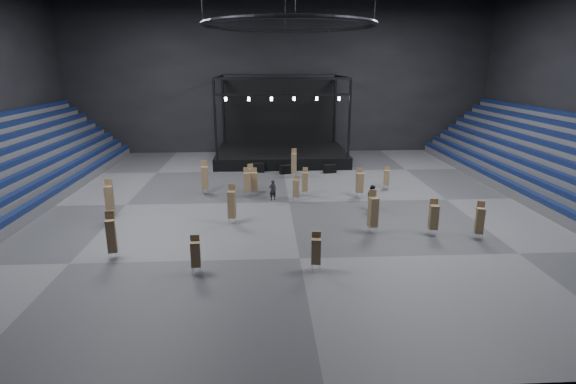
{
  "coord_description": "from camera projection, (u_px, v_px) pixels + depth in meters",
  "views": [
    {
      "loc": [
        -1.89,
        -33.32,
        10.41
      ],
      "look_at": [
        -0.2,
        -2.0,
        1.4
      ],
      "focal_mm": 28.0,
      "sensor_mm": 36.0,
      "label": 1
    }
  ],
  "objects": [
    {
      "name": "chair_stack_4",
      "position": [
        480.0,
        220.0,
        27.3
      ],
      "size": [
        0.58,
        0.58,
        2.39
      ],
      "rotation": [
        0.0,
        0.0,
        -0.26
      ],
      "color": "silver",
      "rests_on": "floor"
    },
    {
      "name": "crew_member",
      "position": [
        372.0,
        198.0,
        32.8
      ],
      "size": [
        0.89,
        1.05,
        1.91
      ],
      "primitive_type": "imported",
      "rotation": [
        0.0,
        0.0,
        1.77
      ],
      "color": "black",
      "rests_on": "floor"
    },
    {
      "name": "chair_stack_7",
      "position": [
        247.0,
        182.0,
        35.94
      ],
      "size": [
        0.57,
        0.57,
        2.42
      ],
      "rotation": [
        0.0,
        0.0,
        0.19
      ],
      "color": "silver",
      "rests_on": "floor"
    },
    {
      "name": "flight_case_left",
      "position": [
        257.0,
        168.0,
        44.49
      ],
      "size": [
        1.38,
        0.72,
        0.91
      ],
      "primitive_type": "cube",
      "rotation": [
        0.0,
        0.0,
        -0.03
      ],
      "color": "black",
      "rests_on": "floor"
    },
    {
      "name": "chair_stack_16",
      "position": [
        305.0,
        181.0,
        36.38
      ],
      "size": [
        0.51,
        0.51,
        2.33
      ],
      "rotation": [
        0.0,
        0.0,
        -0.21
      ],
      "color": "silver",
      "rests_on": "floor"
    },
    {
      "name": "chair_stack_3",
      "position": [
        251.0,
        177.0,
        37.63
      ],
      "size": [
        0.62,
        0.62,
        2.32
      ],
      "rotation": [
        0.0,
        0.0,
        0.31
      ],
      "color": "silver",
      "rests_on": "floor"
    },
    {
      "name": "chair_stack_11",
      "position": [
        373.0,
        211.0,
        28.27
      ],
      "size": [
        0.62,
        0.62,
        2.8
      ],
      "rotation": [
        0.0,
        0.0,
        0.21
      ],
      "color": "silver",
      "rests_on": "floor"
    },
    {
      "name": "flight_case_mid",
      "position": [
        286.0,
        169.0,
        43.92
      ],
      "size": [
        1.39,
        0.98,
        0.84
      ],
      "primitive_type": "cube",
      "rotation": [
        0.0,
        0.0,
        0.3
      ],
      "color": "black",
      "rests_on": "floor"
    },
    {
      "name": "chair_stack_8",
      "position": [
        387.0,
        177.0,
        38.3
      ],
      "size": [
        0.58,
        0.58,
        1.99
      ],
      "rotation": [
        0.0,
        0.0,
        -0.34
      ],
      "color": "silver",
      "rests_on": "floor"
    },
    {
      "name": "wall_back",
      "position": [
        279.0,
        76.0,
        52.62
      ],
      "size": [
        50.0,
        0.2,
        18.0
      ],
      "primitive_type": "cube",
      "color": "black",
      "rests_on": "ground"
    },
    {
      "name": "chair_stack_5",
      "position": [
        109.0,
        199.0,
        30.9
      ],
      "size": [
        0.58,
        0.58,
        2.8
      ],
      "rotation": [
        0.0,
        0.0,
        0.12
      ],
      "color": "silver",
      "rests_on": "floor"
    },
    {
      "name": "man_center",
      "position": [
        273.0,
        190.0,
        35.27
      ],
      "size": [
        0.68,
        0.55,
        1.63
      ],
      "primitive_type": "imported",
      "rotation": [
        0.0,
        0.0,
        3.45
      ],
      "color": "black",
      "rests_on": "floor"
    },
    {
      "name": "chair_stack_0",
      "position": [
        360.0,
        182.0,
        35.82
      ],
      "size": [
        0.55,
        0.55,
        2.41
      ],
      "rotation": [
        0.0,
        0.0,
        0.04
      ],
      "color": "silver",
      "rests_on": "floor"
    },
    {
      "name": "wall_front",
      "position": [
        333.0,
        117.0,
        12.31
      ],
      "size": [
        50.0,
        0.2,
        18.0
      ],
      "primitive_type": "cube",
      "color": "black",
      "rests_on": "ground"
    },
    {
      "name": "chair_stack_12",
      "position": [
        316.0,
        250.0,
        23.17
      ],
      "size": [
        0.54,
        0.54,
        2.08
      ],
      "rotation": [
        0.0,
        0.0,
        -0.12
      ],
      "color": "silver",
      "rests_on": "floor"
    },
    {
      "name": "chair_stack_10",
      "position": [
        294.0,
        163.0,
        42.3
      ],
      "size": [
        0.54,
        0.54,
        2.72
      ],
      "rotation": [
        0.0,
        0.0,
        -0.11
      ],
      "color": "silver",
      "rests_on": "floor"
    },
    {
      "name": "chair_stack_1",
      "position": [
        434.0,
        216.0,
        27.92
      ],
      "size": [
        0.56,
        0.56,
        2.34
      ],
      "rotation": [
        0.0,
        0.0,
        -0.09
      ],
      "color": "silver",
      "rests_on": "floor"
    },
    {
      "name": "chair_stack_14",
      "position": [
        111.0,
        235.0,
        24.51
      ],
      "size": [
        0.57,
        0.57,
        2.72
      ],
      "rotation": [
        0.0,
        0.0,
        0.2
      ],
      "color": "silver",
      "rests_on": "floor"
    },
    {
      "name": "chair_stack_6",
      "position": [
        196.0,
        253.0,
        22.85
      ],
      "size": [
        0.53,
        0.53,
        2.03
      ],
      "rotation": [
        0.0,
        0.0,
        0.1
      ],
      "color": "silver",
      "rests_on": "floor"
    },
    {
      "name": "floor",
      "position": [
        289.0,
        202.0,
        34.95
      ],
      "size": [
        50.0,
        50.0,
        0.0
      ],
      "primitive_type": "plane",
      "color": "#4E4E51",
      "rests_on": "ground"
    },
    {
      "name": "chair_stack_2",
      "position": [
        205.0,
        177.0,
        36.81
      ],
      "size": [
        0.6,
        0.6,
        2.77
      ],
      "rotation": [
        0.0,
        0.0,
        0.12
      ],
      "color": "silver",
      "rests_on": "floor"
    },
    {
      "name": "stage",
      "position": [
        281.0,
        147.0,
        50.13
      ],
      "size": [
        14.0,
        10.0,
        9.2
      ],
      "color": "black",
      "rests_on": "floor"
    },
    {
      "name": "flight_case_right",
      "position": [
        330.0,
        169.0,
        44.24
      ],
      "size": [
        1.32,
        0.85,
        0.81
      ],
      "primitive_type": "cube",
      "rotation": [
        0.0,
        0.0,
        0.21
      ],
      "color": "black",
      "rests_on": "floor"
    },
    {
      "name": "chair_stack_13",
      "position": [
        296.0,
        188.0,
        34.91
      ],
      "size": [
        0.55,
        0.55,
        2.06
      ],
      "rotation": [
        0.0,
        0.0,
        -0.35
      ],
      "color": "silver",
      "rests_on": "floor"
    },
    {
      "name": "chair_stack_9",
      "position": [
        254.0,
        181.0,
        36.6
      ],
      "size": [
        0.58,
        0.58,
        2.24
      ],
      "rotation": [
        0.0,
        0.0,
        0.11
      ],
      "color": "silver",
      "rests_on": "floor"
    },
    {
      "name": "truss_ring",
      "position": [
        289.0,
        25.0,
        31.36
      ],
      "size": [
        12.3,
        12.3,
        5.15
      ],
      "color": "black",
      "rests_on": "ceiling"
    },
    {
      "name": "chair_stack_15",
      "position": [
        232.0,
        204.0,
        30.0
      ],
      "size": [
        0.55,
        0.55,
        2.69
      ],
      "rotation": [
        0.0,
        0.0,
        -0.17
      ],
      "color": "silver",
      "rests_on": "floor"
    }
  ]
}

